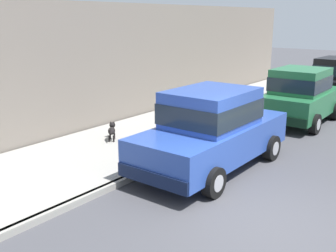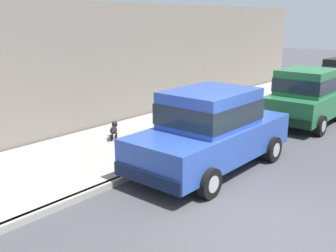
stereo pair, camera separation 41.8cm
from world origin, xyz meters
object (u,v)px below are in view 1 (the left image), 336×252
object	(u,v)px
car_blue_sedan	(212,129)
fire_hydrant	(208,122)
dog_black	(112,130)
car_green_hatchback	(301,95)

from	to	relation	value
car_blue_sedan	fire_hydrant	xyz separation A→B (m)	(-1.45, 2.12, -0.51)
car_blue_sedan	fire_hydrant	bearing A→B (deg)	124.38
dog_black	fire_hydrant	size ratio (longest dim) A/B	0.83
car_green_hatchback	fire_hydrant	size ratio (longest dim) A/B	5.28
car_blue_sedan	car_green_hatchback	xyz separation A→B (m)	(0.11, 5.50, -0.01)
car_green_hatchback	dog_black	distance (m)	6.56
fire_hydrant	dog_black	bearing A→B (deg)	-127.99
car_blue_sedan	dog_black	bearing A→B (deg)	-177.57
car_blue_sedan	dog_black	distance (m)	3.27
car_green_hatchback	dog_black	xyz separation A→B (m)	(-3.32, -5.63, -0.55)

